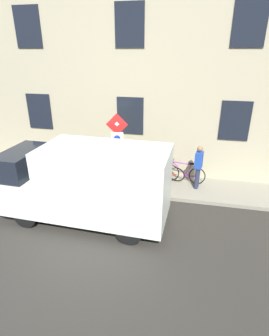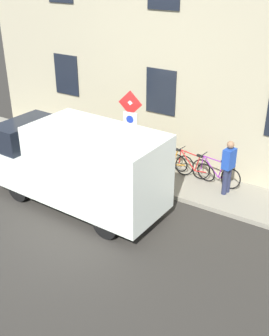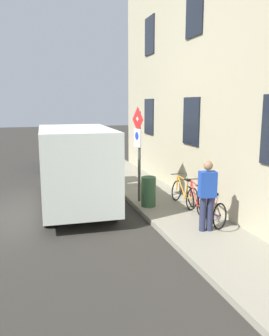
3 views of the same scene
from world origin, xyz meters
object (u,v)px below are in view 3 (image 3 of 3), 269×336
(litter_bin, at_px, (148,192))
(parked_hatchback, at_px, (60,152))
(delivery_van, at_px, (75,165))
(bicycle_red, at_px, (196,200))
(pedestrian, at_px, (207,194))
(bicycle_orange, at_px, (184,193))
(sign_post_stacked, at_px, (138,141))
(bicycle_purple, at_px, (210,208))

(litter_bin, bearing_deg, parked_hatchback, 102.96)
(delivery_van, height_order, litter_bin, delivery_van)
(parked_hatchback, height_order, bicycle_red, parked_hatchback)
(pedestrian, bearing_deg, litter_bin, 26.17)
(bicycle_red, distance_m, bicycle_orange, 0.81)
(sign_post_stacked, distance_m, parked_hatchback, 7.99)
(sign_post_stacked, xyz_separation_m, bicycle_orange, (1.21, -0.79, -1.54))
(delivery_van, bearing_deg, parked_hatchback, 0.70)
(delivery_van, xyz_separation_m, pedestrian, (2.73, -3.39, -0.26))
(sign_post_stacked, distance_m, delivery_van, 2.10)
(bicycle_orange, distance_m, litter_bin, 1.09)
(delivery_van, distance_m, bicycle_red, 3.83)
(sign_post_stacked, relative_size, delivery_van, 0.53)
(bicycle_purple, distance_m, litter_bin, 2.11)
(bicycle_purple, bearing_deg, delivery_van, 52.11)
(parked_hatchback, xyz_separation_m, pedestrian, (2.58, -10.62, 0.34))
(bicycle_orange, xyz_separation_m, litter_bin, (-1.07, 0.19, 0.08))
(bicycle_orange, bearing_deg, litter_bin, 79.12)
(bicycle_red, height_order, litter_bin, litter_bin)
(sign_post_stacked, bearing_deg, litter_bin, -77.07)
(parked_hatchback, distance_m, pedestrian, 10.94)
(sign_post_stacked, relative_size, bicycle_orange, 1.66)
(delivery_van, distance_m, pedestrian, 4.36)
(parked_hatchback, bearing_deg, litter_bin, -161.61)
(delivery_van, distance_m, bicycle_orange, 3.46)
(bicycle_purple, xyz_separation_m, bicycle_orange, (-0.00, 1.63, 0.00))
(bicycle_purple, bearing_deg, bicycle_orange, 4.62)
(delivery_van, relative_size, bicycle_orange, 3.15)
(bicycle_orange, relative_size, litter_bin, 1.90)
(parked_hatchback, xyz_separation_m, bicycle_red, (2.98, -9.28, -0.22))
(parked_hatchback, relative_size, litter_bin, 4.61)
(delivery_van, xyz_separation_m, bicycle_orange, (3.13, -1.24, -0.82))
(delivery_van, bearing_deg, bicycle_purple, -130.63)
(sign_post_stacked, distance_m, bicycle_red, 2.53)
(delivery_van, relative_size, litter_bin, 5.99)
(bicycle_red, relative_size, litter_bin, 1.90)
(sign_post_stacked, xyz_separation_m, parked_hatchback, (-1.77, 7.68, -1.32))
(parked_hatchback, height_order, bicycle_orange, parked_hatchback)
(pedestrian, bearing_deg, delivery_van, 48.89)
(bicycle_red, bearing_deg, pedestrian, 171.47)
(parked_hatchback, distance_m, bicycle_purple, 10.53)
(bicycle_orange, height_order, pedestrian, pedestrian)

